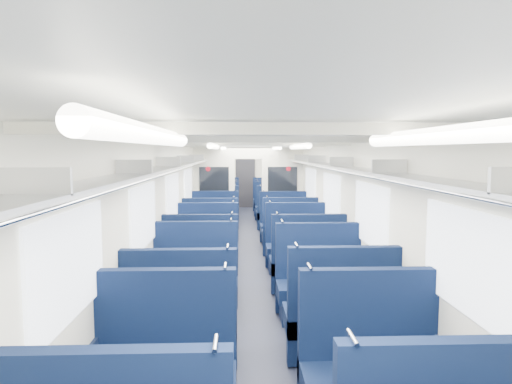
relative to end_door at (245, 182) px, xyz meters
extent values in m
cube|color=black|center=(0.00, -8.94, -1.00)|extent=(2.80, 18.00, 0.01)
cube|color=white|center=(0.00, -8.94, 1.35)|extent=(2.80, 18.00, 0.01)
cube|color=silver|center=(-1.40, -8.94, 0.18)|extent=(0.02, 18.00, 2.35)
cube|color=black|center=(-1.39, -8.94, -0.65)|extent=(0.03, 17.90, 0.70)
cube|color=silver|center=(1.40, -8.94, 0.18)|extent=(0.02, 18.00, 2.35)
cube|color=black|center=(1.39, -8.94, -0.65)|extent=(0.03, 17.90, 0.70)
cube|color=silver|center=(0.00, 0.06, 0.18)|extent=(2.80, 0.02, 2.35)
cube|color=#B2B5BA|center=(-1.22, -8.94, 0.97)|extent=(0.34, 17.40, 0.04)
cylinder|color=silver|center=(-1.04, -8.94, 0.95)|extent=(0.02, 17.40, 0.02)
cube|color=#B2B5BA|center=(-1.22, -14.94, 1.05)|extent=(0.34, 0.03, 0.14)
cube|color=#B2B5BA|center=(-1.22, -12.94, 1.05)|extent=(0.34, 0.03, 0.14)
cube|color=#B2B5BA|center=(-1.22, -10.94, 1.05)|extent=(0.34, 0.03, 0.14)
cube|color=#B2B5BA|center=(-1.22, -8.94, 1.05)|extent=(0.34, 0.03, 0.14)
cube|color=#B2B5BA|center=(-1.22, -6.94, 1.05)|extent=(0.34, 0.03, 0.14)
cube|color=#B2B5BA|center=(-1.22, -4.94, 1.05)|extent=(0.34, 0.03, 0.14)
cube|color=#B2B5BA|center=(-1.22, -2.94, 1.05)|extent=(0.34, 0.03, 0.14)
cube|color=#B2B5BA|center=(-1.22, -0.94, 1.05)|extent=(0.34, 0.03, 0.14)
cube|color=#B2B5BA|center=(1.22, -8.94, 0.97)|extent=(0.34, 17.40, 0.04)
cylinder|color=silver|center=(1.04, -8.94, 0.95)|extent=(0.02, 17.40, 0.02)
cube|color=#B2B5BA|center=(1.22, -12.94, 1.05)|extent=(0.34, 0.03, 0.14)
cube|color=#B2B5BA|center=(1.22, -10.94, 1.05)|extent=(0.34, 0.03, 0.14)
cube|color=#B2B5BA|center=(1.22, -8.94, 1.05)|extent=(0.34, 0.03, 0.14)
cube|color=#B2B5BA|center=(1.22, -6.94, 1.05)|extent=(0.34, 0.03, 0.14)
cube|color=#B2B5BA|center=(1.22, -4.94, 1.05)|extent=(0.34, 0.03, 0.14)
cube|color=#B2B5BA|center=(1.22, -2.94, 1.05)|extent=(0.34, 0.03, 0.14)
cube|color=#B2B5BA|center=(1.22, -0.94, 1.05)|extent=(0.34, 0.03, 0.14)
cube|color=white|center=(-1.38, -14.14, 0.42)|extent=(0.02, 1.30, 0.75)
cube|color=white|center=(-1.38, -11.84, 0.42)|extent=(0.02, 1.30, 0.75)
cube|color=white|center=(-1.38, -9.54, 0.42)|extent=(0.02, 1.30, 0.75)
cube|color=white|center=(-1.38, -7.24, 0.42)|extent=(0.02, 1.30, 0.75)
cube|color=white|center=(-1.38, -4.44, 0.42)|extent=(0.02, 1.30, 0.75)
cube|color=white|center=(-1.38, -2.14, 0.42)|extent=(0.02, 1.30, 0.75)
cube|color=white|center=(1.38, -14.14, 0.42)|extent=(0.02, 1.30, 0.75)
cube|color=white|center=(1.38, -11.84, 0.42)|extent=(0.02, 1.30, 0.75)
cube|color=white|center=(1.38, -9.54, 0.42)|extent=(0.02, 1.30, 0.75)
cube|color=white|center=(1.38, -7.24, 0.42)|extent=(0.02, 1.30, 0.75)
cube|color=white|center=(1.38, -4.44, 0.42)|extent=(0.02, 1.30, 0.75)
cube|color=white|center=(1.38, -2.14, 0.42)|extent=(0.02, 1.30, 0.75)
cube|color=white|center=(0.00, -14.94, 1.31)|extent=(2.70, 0.06, 0.06)
cube|color=white|center=(0.00, -12.94, 1.31)|extent=(2.70, 0.06, 0.06)
cube|color=white|center=(0.00, -10.94, 1.31)|extent=(2.70, 0.06, 0.06)
cube|color=white|center=(0.00, -8.94, 1.31)|extent=(2.70, 0.06, 0.06)
cube|color=white|center=(0.00, -6.94, 1.31)|extent=(2.70, 0.06, 0.06)
cube|color=white|center=(0.00, -4.94, 1.31)|extent=(2.70, 0.06, 0.06)
cube|color=white|center=(0.00, -2.94, 1.31)|extent=(2.70, 0.06, 0.06)
cube|color=white|center=(0.00, -0.94, 1.31)|extent=(2.70, 0.06, 0.06)
cylinder|color=white|center=(-0.55, -15.44, 1.26)|extent=(0.07, 1.60, 0.07)
cylinder|color=white|center=(-0.55, -11.44, 1.26)|extent=(0.07, 1.60, 0.07)
cylinder|color=white|center=(-0.55, -7.94, 1.26)|extent=(0.07, 1.60, 0.07)
cylinder|color=white|center=(-0.55, -3.44, 1.26)|extent=(0.07, 1.60, 0.07)
cylinder|color=white|center=(0.55, -15.44, 1.26)|extent=(0.07, 1.60, 0.07)
cylinder|color=white|center=(0.55, -11.44, 1.26)|extent=(0.07, 1.60, 0.07)
cylinder|color=white|center=(0.55, -7.94, 1.26)|extent=(0.07, 1.60, 0.07)
cylinder|color=white|center=(0.55, -3.44, 1.26)|extent=(0.07, 1.60, 0.07)
cube|color=black|center=(0.00, 0.00, 0.00)|extent=(0.75, 0.06, 2.00)
cube|color=white|center=(-0.88, -5.88, 0.18)|extent=(1.05, 0.08, 2.35)
cube|color=black|center=(-0.87, -5.93, 0.40)|extent=(0.76, 0.02, 0.80)
cylinder|color=red|center=(-1.02, -5.94, 0.75)|extent=(0.12, 0.01, 0.12)
cube|color=white|center=(0.88, -5.88, 0.18)|extent=(1.05, 0.08, 2.35)
cube|color=black|center=(0.87, -5.93, 0.40)|extent=(0.76, 0.02, 0.80)
cylinder|color=red|center=(1.02, -5.94, 0.75)|extent=(0.12, 0.01, 0.12)
cube|color=white|center=(0.00, -5.88, 1.17)|extent=(0.70, 0.08, 0.35)
cylinder|color=silver|center=(-0.34, -15.06, 0.26)|extent=(0.02, 0.17, 0.02)
cylinder|color=silver|center=(0.34, -15.02, 0.26)|extent=(0.02, 0.17, 0.02)
cube|color=#0C1A3A|center=(-0.83, -13.61, -0.37)|extent=(1.15, 0.11, 1.22)
cylinder|color=silver|center=(-0.34, -13.61, 0.26)|extent=(0.02, 0.17, 0.02)
cube|color=#0C1A3A|center=(0.83, -13.90, -0.61)|extent=(1.15, 0.60, 0.20)
cube|color=#0C1A3A|center=(0.83, -13.66, -0.37)|extent=(1.15, 0.11, 1.22)
cylinder|color=silver|center=(0.34, -13.66, 0.26)|extent=(0.02, 0.17, 0.02)
cube|color=#0C1A3A|center=(-0.83, -12.63, -0.61)|extent=(1.15, 0.60, 0.20)
cube|color=black|center=(-0.83, -12.63, -0.85)|extent=(1.06, 0.48, 0.30)
cube|color=#0C1A3A|center=(-0.83, -12.88, -0.37)|extent=(1.15, 0.11, 1.22)
cylinder|color=silver|center=(-0.34, -12.88, 0.26)|extent=(0.02, 0.17, 0.02)
cube|color=#0C1A3A|center=(0.83, -12.58, -0.61)|extent=(1.15, 0.60, 0.20)
cube|color=black|center=(0.83, -12.58, -0.85)|extent=(1.06, 0.48, 0.30)
cube|color=#0C1A3A|center=(0.83, -12.83, -0.37)|extent=(1.15, 0.11, 1.22)
cylinder|color=silver|center=(0.34, -12.83, 0.26)|extent=(0.02, 0.17, 0.02)
cube|color=#0C1A3A|center=(-0.83, -11.42, -0.61)|extent=(1.15, 0.60, 0.20)
cube|color=black|center=(-0.83, -11.42, -0.85)|extent=(1.06, 0.48, 0.30)
cube|color=#0C1A3A|center=(-0.83, -11.18, -0.37)|extent=(1.15, 0.11, 1.22)
cylinder|color=silver|center=(-0.34, -11.18, 0.26)|extent=(0.02, 0.17, 0.02)
cube|color=#0C1A3A|center=(0.83, -11.60, -0.61)|extent=(1.15, 0.60, 0.20)
cube|color=black|center=(0.83, -11.60, -0.85)|extent=(1.06, 0.48, 0.30)
cube|color=#0C1A3A|center=(0.83, -11.35, -0.37)|extent=(1.15, 0.11, 1.22)
cylinder|color=silver|center=(0.34, -11.35, 0.26)|extent=(0.02, 0.17, 0.02)
cube|color=#0C1A3A|center=(-0.83, -10.27, -0.61)|extent=(1.15, 0.60, 0.20)
cube|color=black|center=(-0.83, -10.27, -0.85)|extent=(1.06, 0.48, 0.30)
cube|color=#0C1A3A|center=(-0.83, -10.52, -0.37)|extent=(1.15, 0.11, 1.22)
cylinder|color=silver|center=(-0.34, -10.52, 0.26)|extent=(0.02, 0.17, 0.02)
cube|color=#0C1A3A|center=(0.83, -10.31, -0.61)|extent=(1.15, 0.60, 0.20)
cube|color=black|center=(0.83, -10.31, -0.85)|extent=(1.06, 0.48, 0.30)
cube|color=#0C1A3A|center=(0.83, -10.56, -0.37)|extent=(1.15, 0.11, 1.22)
cylinder|color=silver|center=(0.34, -10.56, 0.26)|extent=(0.02, 0.17, 0.02)
cube|color=#0C1A3A|center=(-0.83, -9.25, -0.61)|extent=(1.15, 0.60, 0.20)
cube|color=black|center=(-0.83, -9.25, -0.85)|extent=(1.06, 0.48, 0.30)
cube|color=#0C1A3A|center=(-0.83, -9.00, -0.37)|extent=(1.15, 0.11, 1.22)
cylinder|color=silver|center=(-0.34, -9.00, 0.26)|extent=(0.02, 0.17, 0.02)
cube|color=#0C1A3A|center=(0.83, -9.27, -0.61)|extent=(1.15, 0.60, 0.20)
cube|color=black|center=(0.83, -9.27, -0.85)|extent=(1.06, 0.48, 0.30)
cube|color=#0C1A3A|center=(0.83, -9.02, -0.37)|extent=(1.15, 0.11, 1.22)
cylinder|color=silver|center=(0.34, -9.02, 0.26)|extent=(0.02, 0.17, 0.02)
cube|color=#0C1A3A|center=(-0.83, -7.95, -0.61)|extent=(1.15, 0.60, 0.20)
cube|color=black|center=(-0.83, -7.95, -0.85)|extent=(1.06, 0.48, 0.30)
cube|color=#0C1A3A|center=(-0.83, -8.19, -0.37)|extent=(1.15, 0.11, 1.22)
cylinder|color=silver|center=(-0.34, -8.19, 0.26)|extent=(0.02, 0.17, 0.02)
cube|color=#0C1A3A|center=(0.83, -7.89, -0.61)|extent=(1.15, 0.60, 0.20)
cube|color=black|center=(0.83, -7.89, -0.85)|extent=(1.06, 0.48, 0.30)
cube|color=#0C1A3A|center=(0.83, -8.13, -0.37)|extent=(1.15, 0.11, 1.22)
cylinder|color=silver|center=(0.34, -8.13, 0.26)|extent=(0.02, 0.17, 0.02)
cube|color=#0C1A3A|center=(-0.83, -6.84, -0.61)|extent=(1.15, 0.60, 0.20)
cube|color=black|center=(-0.83, -6.84, -0.85)|extent=(1.06, 0.48, 0.30)
cube|color=#0C1A3A|center=(-0.83, -6.60, -0.37)|extent=(1.15, 0.11, 1.22)
cylinder|color=silver|center=(-0.34, -6.60, 0.26)|extent=(0.02, 0.17, 0.02)
cube|color=#0C1A3A|center=(0.83, -6.97, -0.61)|extent=(1.15, 0.60, 0.20)
cube|color=black|center=(0.83, -6.97, -0.85)|extent=(1.06, 0.48, 0.30)
cube|color=#0C1A3A|center=(0.83, -6.73, -0.37)|extent=(1.15, 0.11, 1.22)
cylinder|color=silver|center=(0.34, -6.73, 0.26)|extent=(0.02, 0.17, 0.02)
cube|color=#0C1A3A|center=(-0.83, -4.73, -0.61)|extent=(1.15, 0.60, 0.20)
cube|color=black|center=(-0.83, -4.73, -0.85)|extent=(1.06, 0.48, 0.30)
cube|color=#0C1A3A|center=(-0.83, -4.98, -0.37)|extent=(1.15, 0.11, 1.22)
cylinder|color=silver|center=(-0.34, -4.98, 0.26)|extent=(0.02, 0.17, 0.02)
cube|color=#0C1A3A|center=(0.83, -4.83, -0.61)|extent=(1.15, 0.60, 0.20)
cube|color=black|center=(0.83, -4.83, -0.85)|extent=(1.06, 0.48, 0.30)
cube|color=#0C1A3A|center=(0.83, -5.08, -0.37)|extent=(1.15, 0.11, 1.22)
cylinder|color=silver|center=(0.34, -5.08, 0.26)|extent=(0.02, 0.17, 0.02)
cube|color=#0C1A3A|center=(-0.83, -3.69, -0.61)|extent=(1.15, 0.60, 0.20)
cube|color=black|center=(-0.83, -3.69, -0.85)|extent=(1.06, 0.48, 0.30)
cube|color=#0C1A3A|center=(-0.83, -3.44, -0.37)|extent=(1.15, 0.11, 1.22)
cylinder|color=silver|center=(-0.34, -3.44, 0.26)|extent=(0.02, 0.17, 0.02)
cube|color=#0C1A3A|center=(0.83, -3.64, -0.61)|extent=(1.15, 0.60, 0.20)
cube|color=black|center=(0.83, -3.64, -0.85)|extent=(1.06, 0.48, 0.30)
cube|color=#0C1A3A|center=(0.83, -3.39, -0.37)|extent=(1.15, 0.11, 1.22)
cylinder|color=silver|center=(0.34, -3.39, 0.26)|extent=(0.02, 0.17, 0.02)
cube|color=#0C1A3A|center=(-0.83, -2.47, -0.61)|extent=(1.15, 0.60, 0.20)
cube|color=black|center=(-0.83, -2.47, -0.85)|extent=(1.06, 0.48, 0.30)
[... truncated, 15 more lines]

